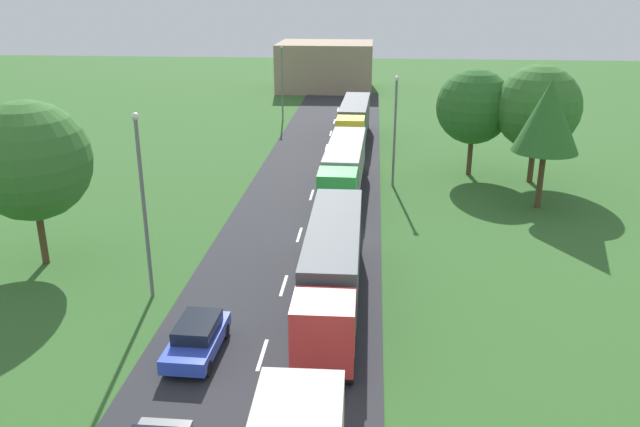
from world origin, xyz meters
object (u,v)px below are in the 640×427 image
(truck_third, at_px, (344,167))
(lamppost_third, at_px, (395,126))
(truck_fourth, at_px, (354,120))
(tree_birch, at_px, (538,108))
(lamppost_fourth, at_px, (282,79))
(tree_ash, at_px, (474,107))
(tree_pine, at_px, (548,116))
(car_third, at_px, (197,337))
(distant_building, at_px, (326,66))
(tree_elm, at_px, (30,161))
(truck_second, at_px, (332,263))
(lamppost_second, at_px, (143,199))

(truck_third, xyz_separation_m, lamppost_third, (3.64, 2.66, 2.52))
(truck_fourth, height_order, tree_birch, tree_birch)
(lamppost_fourth, distance_m, tree_ash, 27.53)
(truck_fourth, xyz_separation_m, tree_pine, (13.32, -18.33, 4.17))
(tree_ash, bearing_deg, tree_pine, -65.27)
(car_third, distance_m, distant_building, 71.80)
(tree_birch, xyz_separation_m, tree_elm, (-30.22, -18.11, 0.03))
(truck_third, xyz_separation_m, tree_ash, (9.86, 6.23, 3.42))
(tree_birch, bearing_deg, lamppost_third, -169.81)
(truck_second, relative_size, tree_pine, 1.59)
(car_third, height_order, tree_ash, tree_ash)
(lamppost_second, bearing_deg, car_third, -54.10)
(lamppost_third, height_order, tree_elm, tree_elm)
(lamppost_fourth, height_order, tree_pine, tree_pine)
(lamppost_second, bearing_deg, tree_birch, 43.08)
(truck_fourth, relative_size, tree_pine, 1.64)
(tree_pine, distance_m, distant_building, 54.81)
(truck_fourth, relative_size, car_third, 3.38)
(truck_second, xyz_separation_m, truck_third, (-0.27, 16.86, 0.00))
(lamppost_second, relative_size, lamppost_third, 1.10)
(lamppost_fourth, height_order, tree_elm, tree_elm)
(lamppost_fourth, xyz_separation_m, tree_birch, (22.61, -22.36, 1.18))
(tree_elm, bearing_deg, truck_fourth, 62.00)
(tree_elm, bearing_deg, tree_pine, 21.96)
(car_third, bearing_deg, lamppost_third, 70.66)
(truck_fourth, height_order, tree_ash, tree_ash)
(truck_second, height_order, lamppost_fourth, lamppost_fourth)
(lamppost_fourth, bearing_deg, tree_birch, -44.68)
(truck_fourth, bearing_deg, lamppost_third, -76.13)
(lamppost_third, height_order, tree_birch, tree_birch)
(truck_second, distance_m, lamppost_third, 19.97)
(lamppost_second, height_order, distant_building, lamppost_second)
(tree_elm, xyz_separation_m, distant_building, (10.78, 63.31, -2.49))
(distant_building, bearing_deg, tree_birch, -66.73)
(truck_second, height_order, tree_pine, tree_pine)
(lamppost_second, distance_m, tree_elm, 8.01)
(truck_fourth, relative_size, tree_ash, 1.70)
(truck_third, relative_size, lamppost_second, 1.54)
(car_third, bearing_deg, truck_second, 44.09)
(truck_third, height_order, lamppost_third, lamppost_third)
(tree_elm, height_order, distant_building, tree_elm)
(car_third, distance_m, tree_pine, 28.02)
(lamppost_second, xyz_separation_m, distant_building, (3.57, 66.72, -1.71))
(distant_building, bearing_deg, truck_third, -84.17)
(tree_elm, xyz_separation_m, tree_ash, (25.72, 19.75, -0.31))
(truck_fourth, distance_m, tree_ash, 14.60)
(truck_second, xyz_separation_m, tree_elm, (-16.13, 3.34, 3.73))
(tree_elm, bearing_deg, truck_second, -11.70)
(lamppost_fourth, height_order, distant_building, lamppost_fourth)
(lamppost_fourth, bearing_deg, tree_elm, -100.65)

